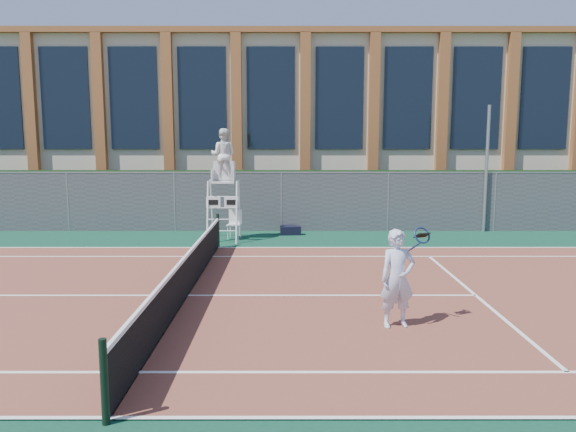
{
  "coord_description": "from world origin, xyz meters",
  "views": [
    {
      "loc": [
        2.23,
        -12.06,
        3.49
      ],
      "look_at": [
        2.24,
        3.0,
        1.39
      ],
      "focal_mm": 35.0,
      "sensor_mm": 36.0,
      "label": 1
    }
  ],
  "objects_px": {
    "umpire_chair": "(223,158)",
    "steel_pole": "(486,169)",
    "plastic_chair": "(235,221)",
    "tennis_player": "(398,278)"
  },
  "relations": [
    {
      "from": "umpire_chair",
      "to": "plastic_chair",
      "type": "relative_size",
      "value": 3.87
    },
    {
      "from": "plastic_chair",
      "to": "tennis_player",
      "type": "relative_size",
      "value": 0.55
    },
    {
      "from": "tennis_player",
      "to": "steel_pole",
      "type": "bearing_deg",
      "value": 63.58
    },
    {
      "from": "steel_pole",
      "to": "umpire_chair",
      "type": "distance_m",
      "value": 9.7
    },
    {
      "from": "umpire_chair",
      "to": "steel_pole",
      "type": "bearing_deg",
      "value": 9.8
    },
    {
      "from": "plastic_chair",
      "to": "tennis_player",
      "type": "height_order",
      "value": "tennis_player"
    },
    {
      "from": "steel_pole",
      "to": "umpire_chair",
      "type": "relative_size",
      "value": 1.21
    },
    {
      "from": "steel_pole",
      "to": "umpire_chair",
      "type": "xyz_separation_m",
      "value": [
        -9.54,
        -1.65,
        0.48
      ]
    },
    {
      "from": "umpire_chair",
      "to": "tennis_player",
      "type": "distance_m",
      "value": 10.2
    },
    {
      "from": "steel_pole",
      "to": "plastic_chair",
      "type": "relative_size",
      "value": 4.7
    }
  ]
}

